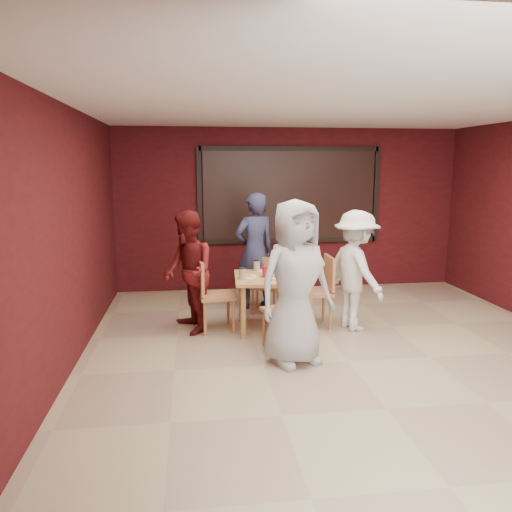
{
  "coord_description": "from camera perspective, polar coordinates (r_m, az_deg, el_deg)",
  "views": [
    {
      "loc": [
        -1.7,
        -5.1,
        2.15
      ],
      "look_at": [
        -0.88,
        1.22,
        1.0
      ],
      "focal_mm": 35.0,
      "sensor_mm": 36.0,
      "label": 1
    }
  ],
  "objects": [
    {
      "name": "chair_front",
      "position": [
        5.84,
        3.82,
        -5.83
      ],
      "size": [
        0.59,
        0.59,
        0.95
      ],
      "color": "#B77047",
      "rests_on": "floor"
    },
    {
      "name": "diner_right",
      "position": [
        6.69,
        11.32,
        -1.65
      ],
      "size": [
        0.86,
        1.15,
        1.59
      ],
      "primitive_type": "imported",
      "rotation": [
        0.0,
        0.0,
        1.87
      ],
      "color": "white",
      "rests_on": "floor"
    },
    {
      "name": "diner_left",
      "position": [
        6.51,
        -7.75,
        -1.85
      ],
      "size": [
        0.79,
        0.91,
        1.59
      ],
      "primitive_type": "imported",
      "rotation": [
        0.0,
        0.0,
        -1.29
      ],
      "color": "#601214",
      "rests_on": "floor"
    },
    {
      "name": "diner_back",
      "position": [
        7.57,
        -0.16,
        0.6
      ],
      "size": [
        0.74,
        0.6,
        1.76
      ],
      "primitive_type": "imported",
      "rotation": [
        0.0,
        0.0,
        3.46
      ],
      "color": "#2E3153",
      "rests_on": "floor"
    },
    {
      "name": "window_blinds",
      "position": [
        8.73,
        3.89,
        6.95
      ],
      "size": [
        3.0,
        0.02,
        1.5
      ],
      "primitive_type": "cube",
      "color": "black"
    },
    {
      "name": "chair_back",
      "position": [
        7.44,
        1.21,
        -2.93
      ],
      "size": [
        0.5,
        0.5,
        0.8
      ],
      "color": "#B77047",
      "rests_on": "floor"
    },
    {
      "name": "diner_front",
      "position": [
        5.42,
        4.51,
        -3.08
      ],
      "size": [
        1.03,
        0.86,
        1.81
      ],
      "primitive_type": "imported",
      "rotation": [
        0.0,
        0.0,
        0.37
      ],
      "color": "#AEAEAE",
      "rests_on": "floor"
    },
    {
      "name": "floor",
      "position": [
        5.79,
        10.48,
        -11.74
      ],
      "size": [
        7.0,
        7.0,
        0.0
      ],
      "primitive_type": "plane",
      "color": "tan",
      "rests_on": "ground"
    },
    {
      "name": "chair_left",
      "position": [
        6.56,
        -5.22,
        -4.03
      ],
      "size": [
        0.51,
        0.51,
        0.95
      ],
      "color": "#B77047",
      "rests_on": "floor"
    },
    {
      "name": "chair_right",
      "position": [
        6.77,
        7.29,
        -3.55
      ],
      "size": [
        0.47,
        0.47,
        0.97
      ],
      "color": "#B77047",
      "rests_on": "floor"
    },
    {
      "name": "dining_table",
      "position": [
        6.57,
        1.59,
        -3.06
      ],
      "size": [
        0.97,
        0.97,
        0.88
      ],
      "color": "tan",
      "rests_on": "floor"
    }
  ]
}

